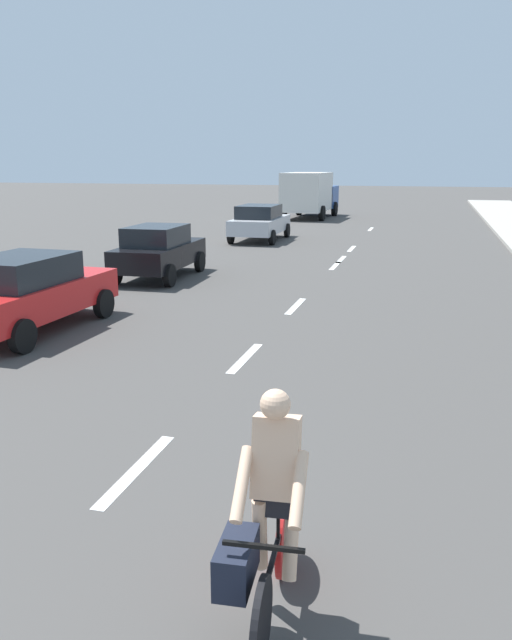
% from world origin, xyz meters
% --- Properties ---
extents(ground_plane, '(160.00, 160.00, 0.00)m').
position_xyz_m(ground_plane, '(0.00, 20.00, 0.00)').
color(ground_plane, '#423F3D').
extents(lane_stripe_2, '(0.16, 1.80, 0.01)m').
position_xyz_m(lane_stripe_2, '(0.00, 7.24, 0.00)').
color(lane_stripe_2, white).
rests_on(lane_stripe_2, ground).
extents(lane_stripe_3, '(0.16, 1.80, 0.01)m').
position_xyz_m(lane_stripe_3, '(0.00, 11.58, 0.00)').
color(lane_stripe_3, white).
rests_on(lane_stripe_3, ground).
extents(lane_stripe_4, '(0.16, 1.80, 0.01)m').
position_xyz_m(lane_stripe_4, '(0.00, 15.90, 0.00)').
color(lane_stripe_4, white).
rests_on(lane_stripe_4, ground).
extents(lane_stripe_5, '(0.16, 1.80, 0.01)m').
position_xyz_m(lane_stripe_5, '(0.00, 22.32, 0.00)').
color(lane_stripe_5, white).
rests_on(lane_stripe_5, ground).
extents(lane_stripe_6, '(0.16, 1.80, 0.01)m').
position_xyz_m(lane_stripe_6, '(0.00, 23.76, 0.00)').
color(lane_stripe_6, white).
rests_on(lane_stripe_6, ground).
extents(lane_stripe_7, '(0.16, 1.80, 0.01)m').
position_xyz_m(lane_stripe_7, '(0.00, 26.82, 0.00)').
color(lane_stripe_7, white).
rests_on(lane_stripe_7, ground).
extents(lane_stripe_8, '(0.16, 1.80, 0.01)m').
position_xyz_m(lane_stripe_8, '(0.00, 34.85, 0.00)').
color(lane_stripe_8, white).
rests_on(lane_stripe_8, ground).
extents(cyclist, '(0.65, 1.71, 1.82)m').
position_xyz_m(cyclist, '(2.01, 5.33, 0.83)').
color(cyclist, black).
rests_on(cyclist, ground).
extents(parked_car_red, '(2.03, 4.24, 1.57)m').
position_xyz_m(parked_car_red, '(-4.81, 12.18, 0.84)').
color(parked_car_red, red).
rests_on(parked_car_red, ground).
extents(parked_car_black, '(1.93, 3.95, 1.57)m').
position_xyz_m(parked_car_black, '(-4.76, 18.61, 0.84)').
color(parked_car_black, black).
rests_on(parked_car_black, ground).
extents(parked_car_silver, '(2.06, 4.38, 1.57)m').
position_xyz_m(parked_car_silver, '(-4.31, 28.53, 0.84)').
color(parked_car_silver, '#B7BABF').
rests_on(parked_car_silver, ground).
extents(delivery_truck, '(2.89, 6.34, 2.80)m').
position_xyz_m(delivery_truck, '(-4.42, 40.91, 1.50)').
color(delivery_truck, '#23478C').
rests_on(delivery_truck, ground).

